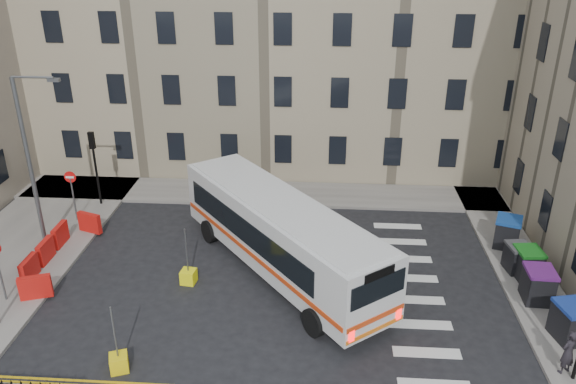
# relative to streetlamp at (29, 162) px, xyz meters

# --- Properties ---
(ground) EXTENTS (120.00, 120.00, 0.00)m
(ground) POSITION_rel_streetlamp_xyz_m (13.00, -2.00, -4.34)
(ground) COLOR black
(ground) RESTS_ON ground
(pavement_north) EXTENTS (36.00, 3.20, 0.15)m
(pavement_north) POSITION_rel_streetlamp_xyz_m (7.00, 6.60, -4.26)
(pavement_north) COLOR slate
(pavement_north) RESTS_ON ground
(pavement_east) EXTENTS (2.40, 26.00, 0.15)m
(pavement_east) POSITION_rel_streetlamp_xyz_m (22.00, 2.00, -4.26)
(pavement_east) COLOR slate
(pavement_east) RESTS_ON ground
(pavement_west) EXTENTS (6.00, 22.00, 0.15)m
(pavement_west) POSITION_rel_streetlamp_xyz_m (-1.00, -1.00, -4.26)
(pavement_west) COLOR slate
(pavement_west) RESTS_ON ground
(terrace_north) EXTENTS (38.30, 10.80, 17.20)m
(terrace_north) POSITION_rel_streetlamp_xyz_m (6.00, 13.50, 4.28)
(terrace_north) COLOR tan
(terrace_north) RESTS_ON ground
(traffic_light_nw) EXTENTS (0.28, 0.22, 4.10)m
(traffic_light_nw) POSITION_rel_streetlamp_xyz_m (1.00, 4.50, -1.47)
(traffic_light_nw) COLOR black
(traffic_light_nw) RESTS_ON pavement_west
(streetlamp) EXTENTS (0.50, 0.22, 8.14)m
(streetlamp) POSITION_rel_streetlamp_xyz_m (0.00, 0.00, 0.00)
(streetlamp) COLOR #595B5E
(streetlamp) RESTS_ON pavement_west
(no_entry_north) EXTENTS (0.60, 0.08, 3.00)m
(no_entry_north) POSITION_rel_streetlamp_xyz_m (0.50, 2.50, -2.26)
(no_entry_north) COLOR #595B5E
(no_entry_north) RESTS_ON pavement_west
(roadworks_barriers) EXTENTS (1.66, 6.26, 1.00)m
(roadworks_barriers) POSITION_rel_streetlamp_xyz_m (1.16, -1.50, -3.69)
(roadworks_barriers) COLOR red
(roadworks_barriers) RESTS_ON pavement_west
(bus) EXTENTS (9.75, 11.37, 3.34)m
(bus) POSITION_rel_streetlamp_xyz_m (11.35, -1.40, -2.41)
(bus) COLOR silver
(bus) RESTS_ON ground
(wheelie_bin_a) EXTENTS (1.36, 1.49, 1.41)m
(wheelie_bin_a) POSITION_rel_streetlamp_xyz_m (22.22, -5.40, -3.47)
(wheelie_bin_a) COLOR black
(wheelie_bin_a) RESTS_ON pavement_east
(wheelie_bin_b) EXTENTS (1.16, 1.32, 1.40)m
(wheelie_bin_b) POSITION_rel_streetlamp_xyz_m (21.81, -3.04, -3.48)
(wheelie_bin_b) COLOR black
(wheelie_bin_b) RESTS_ON pavement_east
(wheelie_bin_c) EXTENTS (1.14, 1.28, 1.31)m
(wheelie_bin_c) POSITION_rel_streetlamp_xyz_m (21.95, -1.33, -3.53)
(wheelie_bin_c) COLOR black
(wheelie_bin_c) RESTS_ON pavement_east
(wheelie_bin_d) EXTENTS (1.12, 1.24, 1.23)m
(wheelie_bin_d) POSITION_rel_streetlamp_xyz_m (21.70, -0.83, -3.57)
(wheelie_bin_d) COLOR black
(wheelie_bin_d) RESTS_ON pavement_east
(wheelie_bin_e) EXTENTS (1.49, 1.59, 1.42)m
(wheelie_bin_e) POSITION_rel_streetlamp_xyz_m (21.84, 1.32, -3.47)
(wheelie_bin_e) COLOR black
(wheelie_bin_e) RESTS_ON pavement_east
(pedestrian) EXTENTS (0.72, 0.64, 1.67)m
(pedestrian) POSITION_rel_streetlamp_xyz_m (21.40, -7.21, -3.35)
(pedestrian) COLOR black
(pedestrian) RESTS_ON pavement_east
(bollard_yellow) EXTENTS (0.67, 0.67, 0.60)m
(bollard_yellow) POSITION_rel_streetlamp_xyz_m (7.53, -2.58, -4.04)
(bollard_yellow) COLOR #F4ED0D
(bollard_yellow) RESTS_ON ground
(bollard_chevron) EXTENTS (0.77, 0.77, 0.60)m
(bollard_chevron) POSITION_rel_streetlamp_xyz_m (6.39, -7.99, -4.04)
(bollard_chevron) COLOR yellow
(bollard_chevron) RESTS_ON ground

